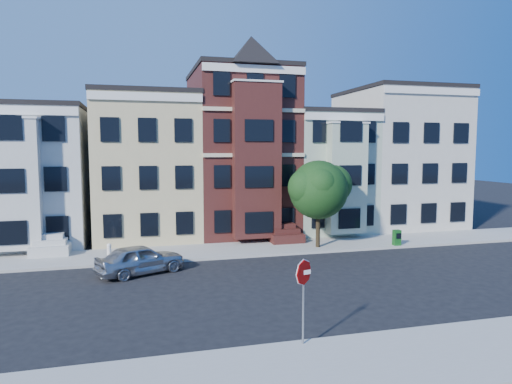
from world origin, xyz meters
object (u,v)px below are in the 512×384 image
object	(u,v)px
street_tree	(318,194)
fire_hydrant	(109,253)
parked_car	(141,259)
newspaper_box	(397,238)
stop_sign	(303,296)

from	to	relation	value
street_tree	fire_hydrant	size ratio (longest dim) A/B	9.32
parked_car	newspaper_box	size ratio (longest dim) A/B	4.49
fire_hydrant	stop_sign	world-z (taller)	stop_sign
parked_car	stop_sign	size ratio (longest dim) A/B	1.44
street_tree	parked_car	distance (m)	11.80
newspaper_box	stop_sign	world-z (taller)	stop_sign
newspaper_box	stop_sign	size ratio (longest dim) A/B	0.32
parked_car	newspaper_box	xyz separation A→B (m)	(16.22, 2.26, -0.12)
street_tree	fire_hydrant	bearing A→B (deg)	-179.37
street_tree	newspaper_box	bearing A→B (deg)	-9.09
parked_car	stop_sign	world-z (taller)	stop_sign
fire_hydrant	parked_car	bearing A→B (deg)	-60.02
newspaper_box	fire_hydrant	distance (m)	17.93
fire_hydrant	stop_sign	distance (m)	14.96
street_tree	fire_hydrant	world-z (taller)	street_tree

